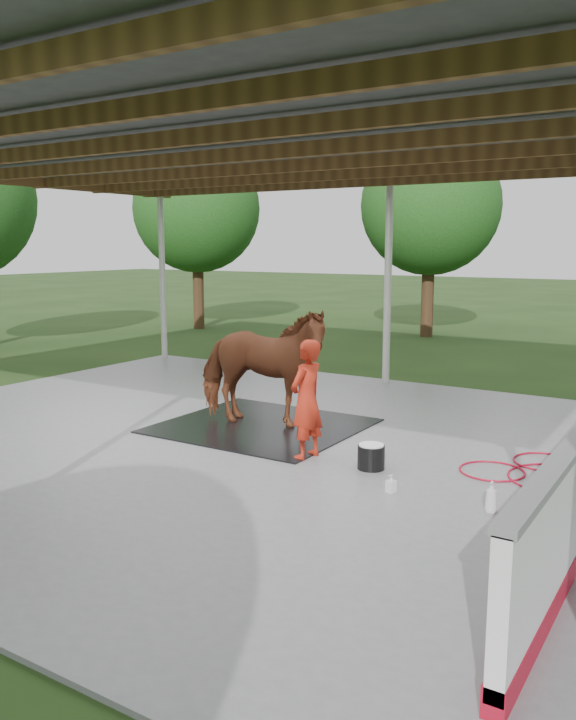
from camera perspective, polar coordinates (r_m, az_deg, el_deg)
The scene contains 11 objects.
ground at distance 9.78m, azimuth -3.60°, elevation -6.66°, with size 100.00×100.00×0.00m, color #1E3814.
concrete_slab at distance 9.78m, azimuth -3.60°, elevation -6.52°, with size 12.00×10.00×0.05m, color slate.
pavilion_structure at distance 9.49m, azimuth -3.86°, elevation 17.03°, with size 12.60×10.60×4.05m.
tree_belt at distance 10.04m, azimuth 0.73°, elevation 15.60°, with size 28.00×28.00×5.80m.
rubber_mat at distance 10.38m, azimuth -2.15°, elevation -5.35°, with size 2.75×2.58×0.02m, color black.
horse at distance 10.19m, azimuth -2.18°, elevation -0.54°, with size 0.94×2.07×1.75m, color brown.
handler at distance 8.71m, azimuth 1.52°, elevation -3.21°, with size 0.55×0.36×1.50m, color #AE2312.
wash_bucket at distance 8.50m, azimuth 6.77°, elevation -7.77°, with size 0.33×0.33×0.30m.
soap_bottle_a at distance 7.42m, azimuth 16.19°, elevation -10.64°, with size 0.12×0.12×0.32m, color silver.
soap_bottle_b at distance 7.76m, azimuth 8.38°, elevation -9.91°, with size 0.09×0.09×0.20m, color #338CD8.
hose_coil at distance 8.81m, azimuth 19.85°, elevation -8.62°, with size 2.56×1.54×0.02m.
Camera 1 is at (5.52, -7.61, 2.70)m, focal length 35.00 mm.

